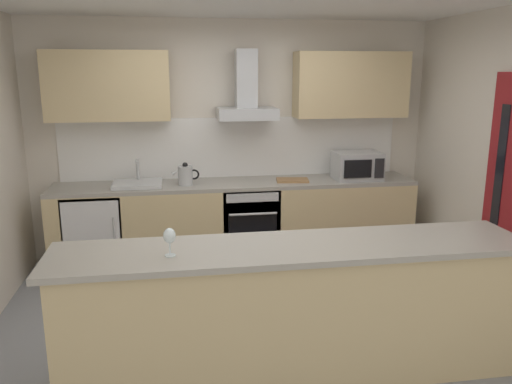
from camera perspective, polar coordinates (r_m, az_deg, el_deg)
The scene contains 14 objects.
ground at distance 4.32m, azimuth 0.56°, elevation -15.25°, with size 5.38×4.75×0.02m, color gray.
wall_back at distance 5.76m, azimuth -2.70°, elevation 5.80°, with size 5.38×0.12×2.60m, color silver.
backsplash_tile at distance 5.70m, azimuth -2.61°, elevation 5.01°, with size 3.72×0.02×0.66m, color white.
counter_back at distance 5.57m, azimuth -2.15°, elevation -3.42°, with size 3.86×0.60×0.90m.
counter_island at distance 3.54m, azimuth 4.17°, elevation -13.16°, with size 3.15×0.64×0.95m.
upper_cabinets at distance 5.48m, azimuth -2.49°, elevation 11.82°, with size 3.80×0.32×0.70m.
oven at distance 5.55m, azimuth -0.83°, elevation -3.34°, with size 0.60×0.62×0.80m.
refrigerator at distance 5.57m, azimuth -17.45°, elevation -4.30°, with size 0.58×0.60×0.85m.
microwave at distance 5.68m, azimuth 11.24°, elevation 2.91°, with size 0.50×0.38×0.30m.
sink at distance 5.41m, azimuth -13.10°, elevation 0.97°, with size 0.50×0.40×0.26m.
kettle at distance 5.34m, azimuth -7.89°, elevation 1.88°, with size 0.29×0.15×0.24m.
range_hood at distance 5.46m, azimuth -1.08°, elevation 10.54°, with size 0.62×0.45×0.72m.
wine_glass at distance 3.16m, azimuth -9.65°, elevation -4.96°, with size 0.08×0.08×0.18m.
chopping_board at distance 5.51m, azimuth 4.10°, elevation 1.33°, with size 0.34×0.22×0.02m, color #9E7247.
Camera 1 is at (-0.65, -3.73, 2.06)m, focal length 35.78 mm.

